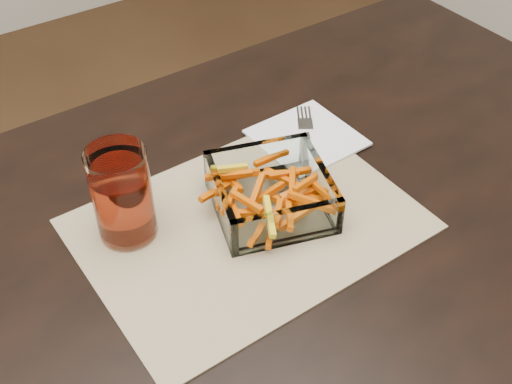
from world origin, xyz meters
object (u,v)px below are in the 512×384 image
glass_bowl (271,194)px  tumbler (123,197)px  fork (307,137)px  dining_table (218,311)px

glass_bowl → tumbler: (-0.19, 0.07, 0.04)m
glass_bowl → fork: 0.17m
tumbler → fork: 0.33m
glass_bowl → fork: bearing=34.4°
glass_bowl → fork: glass_bowl is taller
glass_bowl → fork: size_ratio=1.23×
dining_table → glass_bowl: glass_bowl is taller
dining_table → glass_bowl: (0.13, 0.05, 0.12)m
tumbler → fork: (0.33, 0.02, -0.06)m
glass_bowl → tumbler: size_ratio=1.42×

